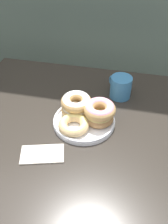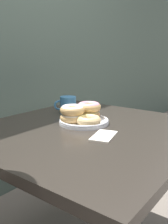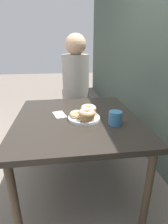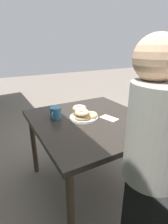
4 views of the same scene
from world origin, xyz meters
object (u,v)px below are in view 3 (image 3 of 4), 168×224
at_px(napkin, 59,115).
at_px(dining_table, 77,125).
at_px(coffee_mug, 115,118).
at_px(person_figure, 76,94).
at_px(donut_plate, 85,114).

bearing_deg(napkin, dining_table, 63.42).
relative_size(coffee_mug, napkin, 0.65).
distance_m(coffee_mug, person_figure, 0.90).
bearing_deg(coffee_mug, donut_plate, -120.26).
bearing_deg(dining_table, napkin, -116.58).
bearing_deg(coffee_mug, person_figure, -166.58).
bearing_deg(donut_plate, dining_table, -125.05).
xyz_separation_m(coffee_mug, person_figure, (-0.88, -0.21, -0.05)).
distance_m(dining_table, napkin, 0.17).
bearing_deg(dining_table, person_figure, 175.50).
height_order(dining_table, napkin, napkin).
relative_size(dining_table, coffee_mug, 9.37).
bearing_deg(napkin, person_figure, 163.20).
bearing_deg(coffee_mug, dining_table, -121.43).
height_order(donut_plate, coffee_mug, coffee_mug).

